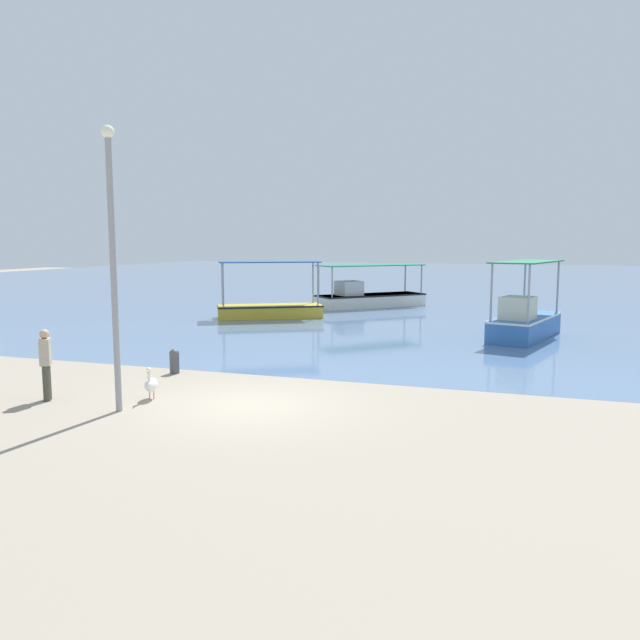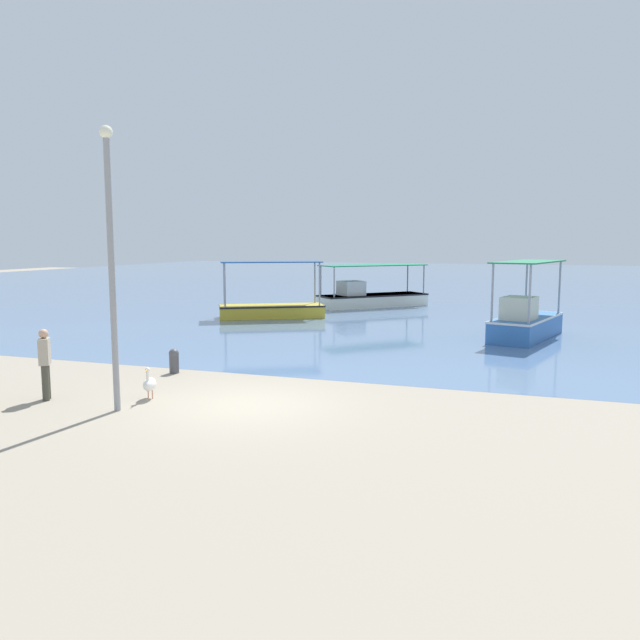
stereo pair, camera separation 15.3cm
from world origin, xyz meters
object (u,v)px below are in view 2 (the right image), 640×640
object	(u,v)px
fishing_boat_far_left	(525,321)
pelican	(150,384)
fishing_boat_far_right	(370,297)
fishing_boat_near_right	(272,307)
lamp_post	(111,255)
mooring_bollard	(174,360)
fisherman_standing	(45,362)

from	to	relation	value
fishing_boat_far_left	pelican	world-z (taller)	fishing_boat_far_left
fishing_boat_far_left	fishing_boat_far_right	bearing A→B (deg)	132.05
fishing_boat_near_right	lamp_post	size ratio (longest dim) A/B	0.85
fishing_boat_near_right	mooring_bollard	size ratio (longest dim) A/B	7.44
fishing_boat_near_right	pelican	size ratio (longest dim) A/B	6.54
fishing_boat_far_right	mooring_bollard	distance (m)	19.43
fishing_boat_far_left	lamp_post	world-z (taller)	lamp_post
fishing_boat_far_left	fishing_boat_near_right	bearing A→B (deg)	166.13
fishing_boat_near_right	mooring_bollard	xyz separation A→B (m)	(2.54, -12.83, -0.14)
fishing_boat_far_right	mooring_bollard	xyz separation A→B (m)	(-0.75, -19.41, -0.21)
fishing_boat_far_left	fishing_boat_far_right	size ratio (longest dim) A/B	0.86
pelican	fishing_boat_near_right	bearing A→B (deg)	102.99
lamp_post	fisherman_standing	world-z (taller)	lamp_post
fishing_boat_far_right	mooring_bollard	world-z (taller)	fishing_boat_far_right
fishing_boat_near_right	lamp_post	xyz separation A→B (m)	(3.50, -16.68, 2.91)
pelican	lamp_post	distance (m)	3.25
pelican	lamp_post	bearing A→B (deg)	-94.71
fishing_boat_far_right	lamp_post	xyz separation A→B (m)	(0.21, -23.26, 2.85)
fishing_boat_far_left	fisherman_standing	world-z (taller)	fishing_boat_far_left
fishing_boat_far_right	fishing_boat_near_right	world-z (taller)	fishing_boat_near_right
fishing_boat_far_right	lamp_post	size ratio (longest dim) A/B	0.96
fishing_boat_far_left	fisherman_standing	xyz separation A→B (m)	(-10.55, -13.49, 0.22)
fishing_boat_far_left	fishing_boat_near_right	distance (m)	12.23
lamp_post	fishing_boat_near_right	bearing A→B (deg)	101.86
fishing_boat_far_right	fishing_boat_far_left	bearing A→B (deg)	-47.95
lamp_post	mooring_bollard	xyz separation A→B (m)	(-0.96, 3.85, -3.06)
fishing_boat_far_right	fishing_boat_near_right	xyz separation A→B (m)	(-3.29, -6.58, -0.06)
fishing_boat_far_right	fishing_boat_near_right	size ratio (longest dim) A/B	1.13
lamp_post	fisherman_standing	size ratio (longest dim) A/B	3.63
fishing_boat_far_right	pelican	distance (m)	22.16
pelican	fisherman_standing	distance (m)	2.48
fishing_boat_far_right	pelican	bearing A→B (deg)	-89.22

